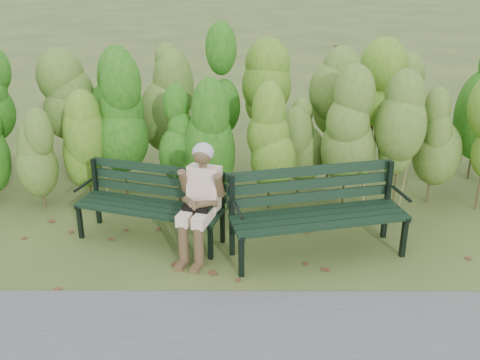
{
  "coord_description": "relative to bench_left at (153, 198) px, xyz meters",
  "views": [
    {
      "loc": [
        0.03,
        -5.97,
        3.4
      ],
      "look_at": [
        0.0,
        0.35,
        0.75
      ],
      "focal_mm": 42.0,
      "sensor_mm": 36.0,
      "label": 1
    }
  ],
  "objects": [
    {
      "name": "bench_left",
      "position": [
        0.0,
        0.0,
        0.0
      ],
      "size": [
        1.9,
        1.09,
        0.9
      ],
      "color": "black",
      "rests_on": "ground"
    },
    {
      "name": "leaf_litter",
      "position": [
        1.57,
        -0.53,
        -0.53
      ],
      "size": [
        5.68,
        2.1,
        0.01
      ],
      "color": "brown",
      "rests_on": "ground"
    },
    {
      "name": "bench_right",
      "position": [
        1.96,
        -0.36,
        0.07
      ],
      "size": [
        2.14,
        1.11,
        1.02
      ],
      "color": "black",
      "rests_on": "ground"
    },
    {
      "name": "seated_woman",
      "position": [
        0.62,
        -0.38,
        0.22
      ],
      "size": [
        0.58,
        0.83,
        1.34
      ],
      "color": "beige",
      "rests_on": "ground"
    },
    {
      "name": "ground",
      "position": [
        1.07,
        -0.29,
        -0.53
      ],
      "size": [
        80.0,
        80.0,
        0.0
      ],
      "primitive_type": "plane",
      "color": "#374620"
    },
    {
      "name": "hedge_band",
      "position": [
        1.07,
        1.57,
        0.72
      ],
      "size": [
        11.04,
        1.67,
        2.42
      ],
      "color": "#47381E",
      "rests_on": "ground"
    }
  ]
}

